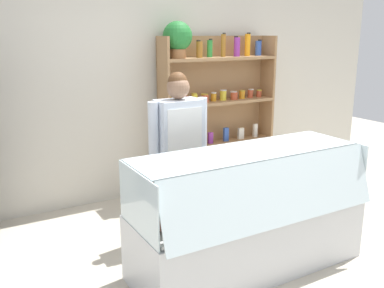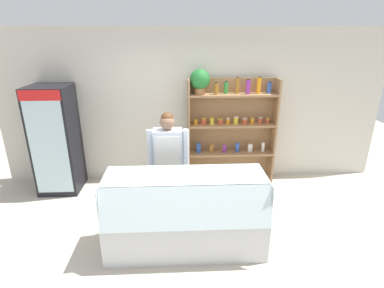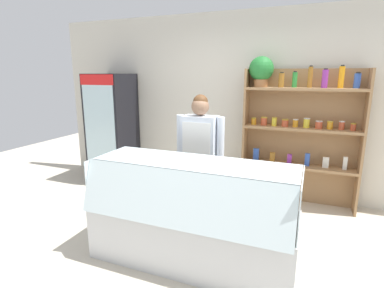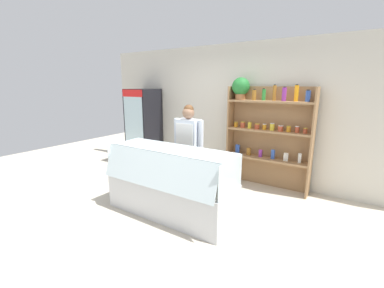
% 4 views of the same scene
% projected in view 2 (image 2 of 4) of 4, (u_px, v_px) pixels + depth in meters
% --- Properties ---
extents(ground_plane, '(12.00, 12.00, 0.00)m').
position_uv_depth(ground_plane, '(201.00, 241.00, 3.96)').
color(ground_plane, beige).
extents(back_wall, '(6.80, 0.10, 2.70)m').
position_uv_depth(back_wall, '(193.00, 107.00, 5.34)').
color(back_wall, beige).
rests_on(back_wall, ground).
extents(drinks_fridge, '(0.66, 0.65, 1.81)m').
position_uv_depth(drinks_fridge, '(56.00, 140.00, 5.01)').
color(drinks_fridge, black).
rests_on(drinks_fridge, ground).
extents(shelving_unit, '(1.53, 0.33, 2.04)m').
position_uv_depth(shelving_unit, '(225.00, 118.00, 5.19)').
color(shelving_unit, '#9E754C').
rests_on(shelving_unit, ground).
extents(deli_display_case, '(1.95, 0.77, 1.01)m').
position_uv_depth(deli_display_case, '(185.00, 226.00, 3.76)').
color(deli_display_case, silver).
rests_on(deli_display_case, ground).
extents(shop_clerk, '(0.60, 0.25, 1.58)m').
position_uv_depth(shop_clerk, '(168.00, 157.00, 4.28)').
color(shop_clerk, '#2D2D38').
rests_on(shop_clerk, ground).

